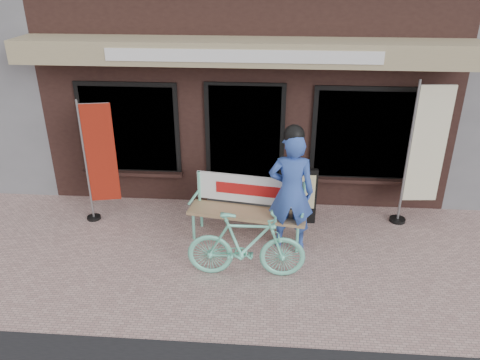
# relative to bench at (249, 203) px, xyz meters

# --- Properties ---
(ground) EXTENTS (70.00, 70.00, 0.00)m
(ground) POSITION_rel_bench_xyz_m (-0.14, -0.86, -0.58)
(ground) COLOR #BE9891
(ground) RESTS_ON ground
(storefront) EXTENTS (7.00, 6.77, 6.00)m
(storefront) POSITION_rel_bench_xyz_m (-0.14, 4.10, 2.41)
(storefront) COLOR black
(storefront) RESTS_ON ground
(bench) EXTENTS (1.87, 0.74, 0.99)m
(bench) POSITION_rel_bench_xyz_m (0.00, 0.00, 0.00)
(bench) COLOR #74E3C0
(bench) RESTS_ON ground
(person) EXTENTS (0.68, 0.46, 1.95)m
(person) POSITION_rel_bench_xyz_m (0.64, -0.24, 0.38)
(person) COLOR #3354B1
(person) RESTS_ON ground
(bicycle) EXTENTS (1.63, 0.48, 0.97)m
(bicycle) POSITION_rel_bench_xyz_m (0.03, -1.03, -0.09)
(bicycle) COLOR #74E3C0
(bicycle) RESTS_ON ground
(nobori_red) EXTENTS (0.62, 0.27, 2.08)m
(nobori_red) POSITION_rel_bench_xyz_m (-2.45, 0.37, 0.49)
(nobori_red) COLOR gray
(nobori_red) RESTS_ON ground
(nobori_cream) EXTENTS (0.71, 0.28, 2.41)m
(nobori_cream) POSITION_rel_bench_xyz_m (2.72, 0.66, 0.66)
(nobori_cream) COLOR gray
(nobori_cream) RESTS_ON ground
(menu_stand) EXTENTS (0.49, 0.13, 0.97)m
(menu_stand) POSITION_rel_bench_xyz_m (0.84, 0.48, -0.08)
(menu_stand) COLOR black
(menu_stand) RESTS_ON ground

